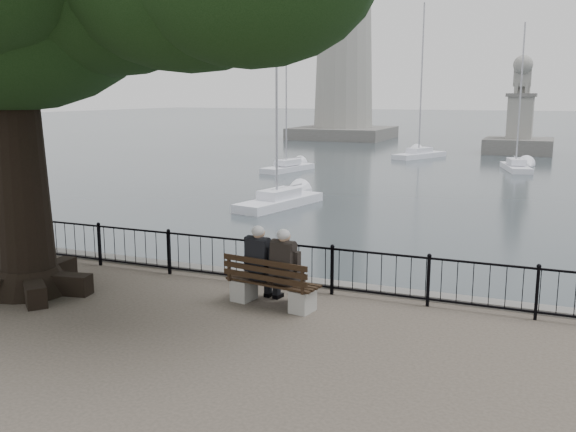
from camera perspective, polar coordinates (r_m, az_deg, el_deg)
The scene contains 11 objects.
harbor at distance 14.53m, azimuth 0.77°, elevation -7.81°, with size 260.00×260.00×1.20m.
railing at distance 13.78m, azimuth -0.00°, elevation -4.25°, with size 22.06×0.06×1.00m.
bench at distance 12.73m, azimuth -1.50°, elevation -6.50°, with size 1.99×0.87×1.01m.
person_left at distance 12.86m, azimuth -2.26°, elevation -4.54°, with size 0.52×0.84×1.61m.
person_right at distance 12.55m, azimuth -0.02°, elevation -4.92°, with size 0.52×0.84×1.61m.
lighthouse at distance 75.90m, azimuth 5.08°, elevation 17.24°, with size 10.63×10.63×32.32m.
lion_monument at distance 59.87m, azimuth 19.88°, elevation 7.27°, with size 5.67×5.67×8.45m.
sailboat_a at distance 29.64m, azimuth -0.77°, elevation 1.43°, with size 2.53×5.43×10.22m.
sailboat_e at distance 43.38m, azimuth -0.03°, elevation 4.43°, with size 2.29×4.80×9.81m.
sailboat_f at distance 46.45m, azimuth 19.60°, elevation 4.23°, with size 2.45×4.93×9.89m.
sailboat_h at distance 53.52m, azimuth 11.60°, elevation 5.47°, with size 3.64×5.58×12.33m.
Camera 1 is at (5.15, -9.77, 4.14)m, focal length 40.00 mm.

